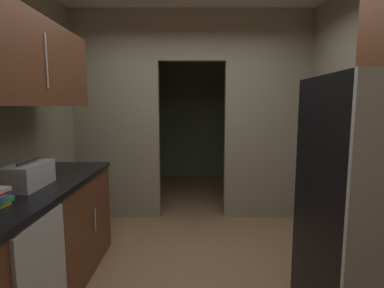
% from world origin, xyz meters
% --- Properties ---
extents(kitchen_partition, '(3.18, 0.12, 2.79)m').
position_xyz_m(kitchen_partition, '(0.00, 1.72, 1.48)').
color(kitchen_partition, gray).
rests_on(kitchen_partition, ground).
extents(adjoining_room_shell, '(3.18, 2.46, 2.79)m').
position_xyz_m(adjoining_room_shell, '(0.00, 3.40, 1.39)').
color(adjoining_room_shell, slate).
rests_on(adjoining_room_shell, ground).
extents(refrigerator, '(0.82, 0.76, 1.72)m').
position_xyz_m(refrigerator, '(1.17, -0.58, 0.86)').
color(refrigerator, black).
rests_on(refrigerator, ground).
extents(lower_cabinet_run, '(0.70, 1.91, 0.94)m').
position_xyz_m(lower_cabinet_run, '(-1.24, -0.12, 0.47)').
color(lower_cabinet_run, brown).
rests_on(lower_cabinet_run, ground).
extents(dishwasher, '(0.02, 0.56, 0.88)m').
position_xyz_m(dishwasher, '(-0.90, -0.65, 0.44)').
color(dishwasher, '#B7BABC').
rests_on(dishwasher, ground).
extents(upper_cabinet_counterside, '(0.36, 1.72, 0.65)m').
position_xyz_m(upper_cabinet_counterside, '(-1.24, -0.12, 1.86)').
color(upper_cabinet_counterside, brown).
extents(boombox, '(0.21, 0.42, 0.21)m').
position_xyz_m(boombox, '(-1.21, -0.18, 1.03)').
color(boombox, '#B2B2B7').
rests_on(boombox, lower_cabinet_run).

